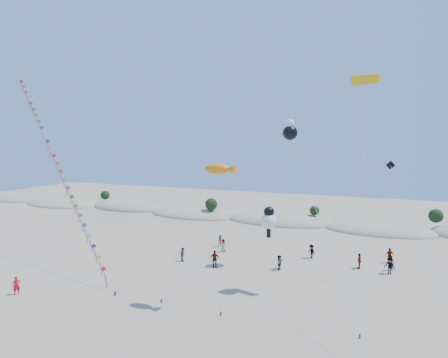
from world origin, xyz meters
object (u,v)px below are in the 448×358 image
Objects in this scene: parafoil_kite at (365,83)px; flyer_foreground at (16,286)px; fish_kite at (220,169)px; kite_train at (53,154)px.

parafoil_kite is 11.81× the size of flyer_foreground.
fish_kite is at bearing -38.04° from flyer_foreground.
parafoil_kite is at bearing -29.69° from flyer_foreground.
fish_kite is 15.04m from parafoil_kite.
parafoil_kite is at bearing 35.90° from fish_kite.
kite_train reaches higher than parafoil_kite.
flyer_foreground is (-17.75, -5.00, -10.63)m from fish_kite.
flyer_foreground is at bearing -155.92° from parafoil_kite.
kite_train is at bearing 66.41° from flyer_foreground.
parafoil_kite is at bearing 3.37° from kite_train.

